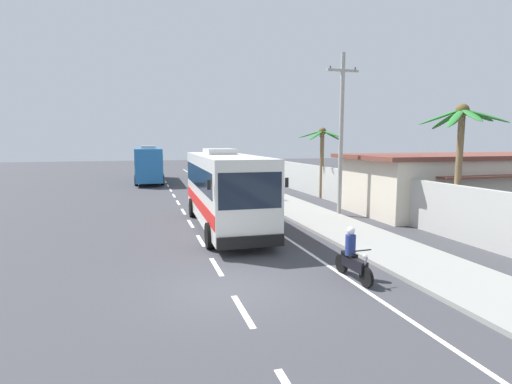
{
  "coord_description": "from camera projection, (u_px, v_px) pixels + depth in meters",
  "views": [
    {
      "loc": [
        -2.29,
        -10.82,
        4.22
      ],
      "look_at": [
        3.13,
        8.05,
        1.7
      ],
      "focal_mm": 27.8,
      "sensor_mm": 36.0,
      "label": 1
    }
  ],
  "objects": [
    {
      "name": "roadside_building",
      "position": [
        471.0,
        182.0,
        24.38
      ],
      "size": [
        15.88,
        7.03,
        3.45
      ],
      "color": "beige",
      "rests_on": "ground"
    },
    {
      "name": "lane_markings",
      "position": [
        214.0,
        205.0,
        26.35
      ],
      "size": [
        3.84,
        71.77,
        0.01
      ],
      "color": "white",
      "rests_on": "ground"
    },
    {
      "name": "coach_bus_foreground",
      "position": [
        224.0,
        187.0,
        19.34
      ],
      "size": [
        3.12,
        10.74,
        3.84
      ],
      "color": "silver",
      "rests_on": "ground"
    },
    {
      "name": "coach_bus_far_lane",
      "position": [
        149.0,
        163.0,
        41.11
      ],
      "size": [
        3.04,
        11.62,
        3.8
      ],
      "color": "#2366A8",
      "rests_on": "ground"
    },
    {
      "name": "motorcycle_beside_bus",
      "position": [
        236.0,
        189.0,
        29.56
      ],
      "size": [
        0.56,
        1.96,
        1.58
      ],
      "color": "black",
      "rests_on": "ground"
    },
    {
      "name": "ground_plane",
      "position": [
        229.0,
        288.0,
        11.48
      ],
      "size": [
        160.0,
        160.0,
        0.0
      ],
      "primitive_type": "plane",
      "color": "#3A3A3F"
    },
    {
      "name": "motorcycle_trailing",
      "position": [
        353.0,
        258.0,
        12.15
      ],
      "size": [
        0.56,
        1.96,
        1.62
      ],
      "color": "black",
      "rests_on": "ground"
    },
    {
      "name": "palm_second",
      "position": [
        322.0,
        147.0,
        29.18
      ],
      "size": [
        3.32,
        3.38,
        5.23
      ],
      "color": "brown",
      "rests_on": "ground"
    },
    {
      "name": "sidewalk_kerb",
      "position": [
        308.0,
        214.0,
        22.87
      ],
      "size": [
        3.2,
        90.0,
        0.14
      ],
      "primitive_type": "cube",
      "color": "gray",
      "rests_on": "ground"
    },
    {
      "name": "pedestrian_midwalk",
      "position": [
        265.0,
        181.0,
        31.87
      ],
      "size": [
        0.36,
        0.36,
        1.79
      ],
      "rotation": [
        0.0,
        0.0,
        5.8
      ],
      "color": "beige",
      "rests_on": "sidewalk_kerb"
    },
    {
      "name": "utility_pole_mid",
      "position": [
        341.0,
        133.0,
        22.05
      ],
      "size": [
        1.88,
        0.24,
        9.02
      ],
      "color": "#9E9E99",
      "rests_on": "ground"
    },
    {
      "name": "pedestrian_near_kerb",
      "position": [
        271.0,
        187.0,
        27.79
      ],
      "size": [
        0.36,
        0.36,
        1.69
      ],
      "rotation": [
        0.0,
        0.0,
        4.02
      ],
      "color": "gold",
      "rests_on": "sidewalk_kerb"
    },
    {
      "name": "palm_nearest",
      "position": [
        461.0,
        138.0,
        16.95
      ],
      "size": [
        3.52,
        3.45,
        5.81
      ],
      "color": "brown",
      "rests_on": "ground"
    },
    {
      "name": "boundary_wall",
      "position": [
        335.0,
        185.0,
        27.58
      ],
      "size": [
        0.24,
        60.0,
        2.37
      ],
      "primitive_type": "cube",
      "color": "#B2B2AD",
      "rests_on": "ground"
    }
  ]
}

